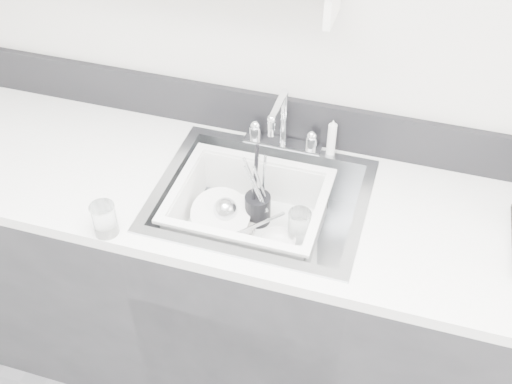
% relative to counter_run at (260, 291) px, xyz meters
% --- Properties ---
extents(room_shell, '(3.50, 3.00, 2.60)m').
position_rel_counter_run_xyz_m(room_shell, '(0.00, -0.80, 1.22)').
color(room_shell, silver).
rests_on(room_shell, ground).
extents(counter_run, '(3.20, 0.62, 0.92)m').
position_rel_counter_run_xyz_m(counter_run, '(0.00, 0.00, 0.00)').
color(counter_run, '#252529').
rests_on(counter_run, ground).
extents(backsplash, '(3.20, 0.02, 0.16)m').
position_rel_counter_run_xyz_m(backsplash, '(0.00, 0.30, 0.54)').
color(backsplash, black).
rests_on(backsplash, counter_run).
extents(sink, '(0.64, 0.52, 0.20)m').
position_rel_counter_run_xyz_m(sink, '(0.00, 0.00, 0.37)').
color(sink, silver).
rests_on(sink, counter_run).
extents(faucet, '(0.26, 0.18, 0.23)m').
position_rel_counter_run_xyz_m(faucet, '(0.00, 0.25, 0.52)').
color(faucet, silver).
rests_on(faucet, counter_run).
extents(side_sprayer, '(0.03, 0.03, 0.14)m').
position_rel_counter_run_xyz_m(side_sprayer, '(0.16, 0.25, 0.53)').
color(side_sprayer, white).
rests_on(side_sprayer, counter_run).
extents(wash_tub, '(0.54, 0.47, 0.18)m').
position_rel_counter_run_xyz_m(wash_tub, '(-0.03, -0.01, 0.38)').
color(wash_tub, white).
rests_on(wash_tub, sink).
extents(plate_stack, '(0.23, 0.22, 0.09)m').
position_rel_counter_run_xyz_m(plate_stack, '(-0.12, -0.01, 0.33)').
color(plate_stack, white).
rests_on(plate_stack, wash_tub).
extents(utensil_cup, '(0.08, 0.08, 0.28)m').
position_rel_counter_run_xyz_m(utensil_cup, '(-0.02, 0.04, 0.37)').
color(utensil_cup, black).
rests_on(utensil_cup, wash_tub).
extents(ladle, '(0.31, 0.25, 0.09)m').
position_rel_counter_run_xyz_m(ladle, '(-0.05, -0.04, 0.35)').
color(ladle, silver).
rests_on(ladle, wash_tub).
extents(tumbler_in_tub, '(0.08, 0.08, 0.10)m').
position_rel_counter_run_xyz_m(tumbler_in_tub, '(0.12, 0.01, 0.36)').
color(tumbler_in_tub, white).
rests_on(tumbler_in_tub, wash_tub).
extents(tumbler_counter, '(0.09, 0.09, 0.10)m').
position_rel_counter_run_xyz_m(tumbler_counter, '(-0.38, -0.27, 0.51)').
color(tumbler_counter, white).
rests_on(tumbler_counter, counter_run).
extents(bowl_small, '(0.15, 0.15, 0.04)m').
position_rel_counter_run_xyz_m(bowl_small, '(0.07, -0.05, 0.32)').
color(bowl_small, white).
rests_on(bowl_small, wash_tub).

